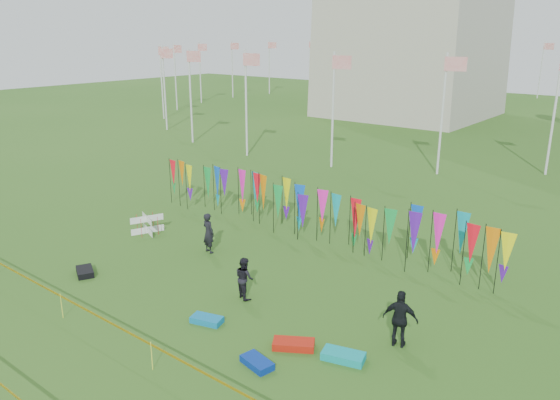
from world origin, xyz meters
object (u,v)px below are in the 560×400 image
Objects in this scene: person_right at (400,319)px; kite_bag_teal at (343,356)px; kite_bag_blue at (257,363)px; kite_bag_red at (294,344)px; kite_bag_black at (85,272)px; person_mid at (244,278)px; kite_bag_turquoise at (207,320)px; box_kite at (147,224)px; person_left at (208,233)px.

kite_bag_teal is at bearing 46.83° from person_right.
kite_bag_red is (0.25, 1.42, 0.01)m from kite_bag_blue.
kite_bag_red is 9.75m from kite_bag_black.
kite_bag_black is at bearing -174.10° from kite_bag_red.
person_mid reaches higher than kite_bag_turquoise.
person_mid is at bearing 167.26° from kite_bag_teal.
person_mid is at bearing -8.87° from person_right.
kite_bag_blue is at bearing -2.50° from kite_bag_black.
kite_bag_turquoise is at bearing -26.36° from box_kite.
kite_bag_black and kite_bag_teal have the same top height.
person_left is at bearing 159.88° from kite_bag_teal.
kite_bag_black is at bearing -176.48° from kite_bag_turquoise.
box_kite is 0.89× the size of kite_bag_blue.
person_right is 6.30m from kite_bag_turquoise.
kite_bag_teal is (4.70, 1.01, 0.01)m from kite_bag_turquoise.
box_kite is 8.33m from person_mid.
box_kite is 12.27m from kite_bag_blue.
kite_bag_red is (3.17, 0.60, 0.01)m from kite_bag_turquoise.
kite_bag_black is (-9.70, -1.00, 0.00)m from kite_bag_red.
kite_bag_black reaches higher than kite_bag_blue.
kite_bag_turquoise is at bearing -167.85° from kite_bag_teal.
person_left is 8.92m from kite_bag_blue.
kite_bag_red is at bearing 5.90° from kite_bag_black.
person_right is at bearing 25.78° from kite_bag_turquoise.
kite_bag_turquoise is at bearing -169.27° from kite_bag_red.
box_kite is at bearing -20.37° from person_right.
kite_bag_turquoise is 0.84× the size of kite_bag_teal.
box_kite is 0.72× the size of kite_bag_teal.
kite_bag_blue is at bearing 37.89° from person_right.
person_mid is (4.10, -2.19, -0.12)m from person_left.
person_right is at bearing 61.47° from kite_bag_teal.
kite_bag_black is (-6.52, -0.40, 0.02)m from kite_bag_turquoise.
box_kite is 4.87m from kite_bag_black.
person_mid is at bearing 96.13° from kite_bag_turquoise.
person_left is at bearing 135.05° from kite_bag_turquoise.
kite_bag_black reaches higher than kite_bag_turquoise.
kite_bag_turquoise is 3.23m from kite_bag_red.
kite_bag_blue is at bearing -15.59° from kite_bag_turquoise.
person_mid is at bearing 155.82° from kite_bag_red.
person_right reaches higher than box_kite.
kite_bag_blue is 1.44m from kite_bag_red.
kite_bag_teal is at bearing -13.42° from box_kite.
kite_bag_black is (-9.44, 0.41, 0.01)m from kite_bag_blue.
box_kite is 4.01m from person_left.
person_left is 1.74× the size of kite_bag_black.
person_right is (5.86, 0.59, 0.14)m from person_mid.
person_right reaches higher than person_left.
person_mid is 1.25× the size of kite_bag_teal.
box_kite is 0.87× the size of kite_bag_black.
person_left is 9.65m from kite_bag_teal.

